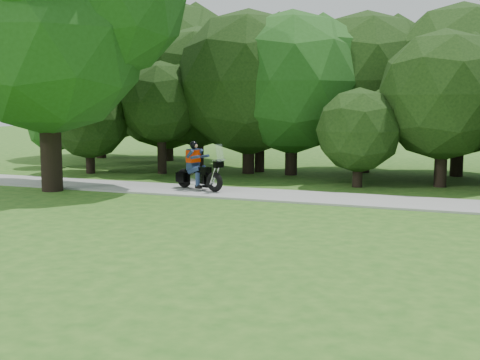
# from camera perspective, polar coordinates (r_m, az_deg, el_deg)

# --- Properties ---
(ground) EXTENTS (100.00, 100.00, 0.00)m
(ground) POSITION_cam_1_polar(r_m,az_deg,el_deg) (10.17, 7.75, -9.15)
(ground) COLOR #2A5F1B
(ground) RESTS_ON ground
(walkway) EXTENTS (60.00, 2.20, 0.06)m
(walkway) POSITION_cam_1_polar(r_m,az_deg,el_deg) (17.87, 13.61, -2.00)
(walkway) COLOR gray
(walkway) RESTS_ON ground
(tree_line) EXTENTS (39.57, 12.62, 7.82)m
(tree_line) POSITION_cam_1_polar(r_m,az_deg,el_deg) (24.27, 18.86, 8.88)
(tree_line) COLOR black
(tree_line) RESTS_ON ground
(big_tree_west) EXTENTS (8.64, 6.56, 9.96)m
(big_tree_west) POSITION_cam_1_polar(r_m,az_deg,el_deg) (20.91, -17.44, 14.96)
(big_tree_west) COLOR black
(big_tree_west) RESTS_ON ground
(touring_motorcycle) EXTENTS (1.99, 1.16, 1.58)m
(touring_motorcycle) POSITION_cam_1_polar(r_m,az_deg,el_deg) (19.56, -4.17, 0.77)
(touring_motorcycle) COLOR black
(touring_motorcycle) RESTS_ON walkway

